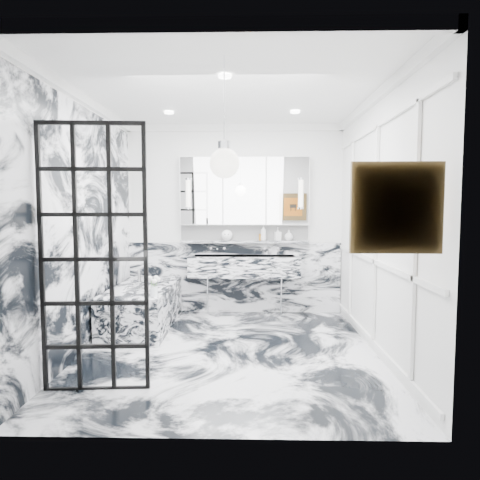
{
  "coord_description": "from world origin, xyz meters",
  "views": [
    {
      "loc": [
        0.23,
        -4.61,
        1.59
      ],
      "look_at": [
        0.11,
        0.5,
        1.19
      ],
      "focal_mm": 32.0,
      "sensor_mm": 36.0,
      "label": 1
    }
  ],
  "objects_px": {
    "trough_sink": "(244,266)",
    "bathtub": "(143,307)",
    "mirror_cabinet": "(244,191)",
    "crittall_door": "(94,259)"
  },
  "relations": [
    {
      "from": "trough_sink",
      "to": "bathtub",
      "type": "distance_m",
      "value": 1.55
    },
    {
      "from": "trough_sink",
      "to": "mirror_cabinet",
      "type": "bearing_deg",
      "value": 90.0
    },
    {
      "from": "crittall_door",
      "to": "bathtub",
      "type": "bearing_deg",
      "value": 88.38
    },
    {
      "from": "mirror_cabinet",
      "to": "bathtub",
      "type": "distance_m",
      "value": 2.2
    },
    {
      "from": "mirror_cabinet",
      "to": "trough_sink",
      "type": "bearing_deg",
      "value": -90.0
    },
    {
      "from": "trough_sink",
      "to": "mirror_cabinet",
      "type": "xyz_separation_m",
      "value": [
        -0.0,
        0.17,
        1.09
      ]
    },
    {
      "from": "trough_sink",
      "to": "bathtub",
      "type": "bearing_deg",
      "value": -153.52
    },
    {
      "from": "mirror_cabinet",
      "to": "crittall_door",
      "type": "bearing_deg",
      "value": -114.5
    },
    {
      "from": "crittall_door",
      "to": "bathtub",
      "type": "relative_size",
      "value": 1.39
    },
    {
      "from": "trough_sink",
      "to": "mirror_cabinet",
      "type": "distance_m",
      "value": 1.1
    }
  ]
}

